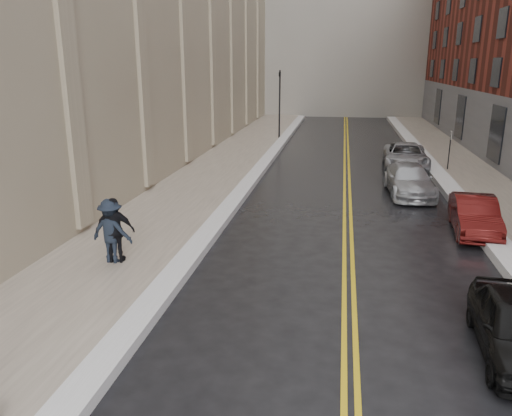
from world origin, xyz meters
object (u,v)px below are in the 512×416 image
at_px(car_maroon, 475,215).
at_px(pedestrian_c, 115,230).
at_px(car_silver_near, 409,180).
at_px(pedestrian_b, 111,231).
at_px(car_silver_far, 405,156).

height_order(car_maroon, pedestrian_c, pedestrian_c).
relative_size(car_maroon, pedestrian_c, 2.03).
xyz_separation_m(car_silver_near, pedestrian_c, (-9.34, -10.02, 0.44)).
bearing_deg(car_maroon, pedestrian_b, -151.18).
xyz_separation_m(car_silver_near, car_silver_far, (0.50, 5.90, 0.04)).
bearing_deg(pedestrian_c, car_maroon, -163.58).
height_order(car_maroon, pedestrian_b, pedestrian_b).
bearing_deg(car_maroon, car_silver_near, 112.22).
relative_size(car_silver_near, pedestrian_c, 2.40).
relative_size(car_silver_near, car_silver_far, 0.91).
distance_m(pedestrian_b, pedestrian_c, 0.11).
bearing_deg(car_silver_near, pedestrian_b, -136.29).
xyz_separation_m(pedestrian_b, pedestrian_c, (0.11, 0.01, 0.02)).
xyz_separation_m(car_silver_near, pedestrian_b, (-9.45, -10.02, 0.42)).
bearing_deg(pedestrian_c, car_silver_far, -129.53).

